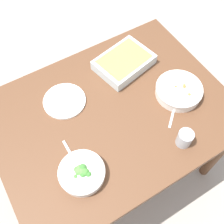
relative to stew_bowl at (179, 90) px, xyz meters
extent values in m
plane|color=#9E9389|center=(-0.35, 0.08, -0.77)|extent=(6.00, 6.00, 0.00)
cube|color=brown|center=(-0.35, 0.08, -0.05)|extent=(1.20, 0.90, 0.04)
cylinder|color=brown|center=(0.19, -0.31, -0.42)|extent=(0.06, 0.06, 0.70)
cylinder|color=brown|center=(-0.89, 0.47, -0.42)|extent=(0.06, 0.06, 0.70)
cylinder|color=brown|center=(0.19, 0.47, -0.42)|extent=(0.06, 0.06, 0.70)
cylinder|color=white|center=(0.00, 0.00, 0.00)|extent=(0.24, 0.24, 0.05)
torus|color=white|center=(0.00, 0.00, 0.02)|extent=(0.24, 0.24, 0.01)
cylinder|color=olive|center=(0.00, 0.00, 0.00)|extent=(0.19, 0.19, 0.03)
sphere|color=olive|center=(0.02, -0.06, 0.02)|extent=(0.02, 0.02, 0.02)
sphere|color=#C66633|center=(0.02, -0.01, 0.02)|extent=(0.02, 0.02, 0.02)
sphere|color=olive|center=(0.03, 0.00, 0.02)|extent=(0.02, 0.02, 0.02)
sphere|color=#C66633|center=(-0.02, 0.02, 0.02)|extent=(0.01, 0.01, 0.01)
sphere|color=silver|center=(0.01, 0.01, 0.02)|extent=(0.02, 0.02, 0.02)
sphere|color=olive|center=(-0.01, 0.02, 0.02)|extent=(0.02, 0.02, 0.02)
cylinder|color=white|center=(-0.64, -0.13, -0.01)|extent=(0.20, 0.20, 0.05)
torus|color=white|center=(-0.64, -0.13, 0.01)|extent=(0.21, 0.21, 0.01)
cylinder|color=#8CB272|center=(-0.64, -0.13, 0.00)|extent=(0.16, 0.16, 0.02)
sphere|color=#3D7A33|center=(-0.64, -0.14, 0.01)|extent=(0.03, 0.03, 0.03)
sphere|color=#3D7A33|center=(-0.62, -0.16, 0.01)|extent=(0.03, 0.03, 0.03)
sphere|color=#569E42|center=(-0.64, -0.13, 0.02)|extent=(0.04, 0.04, 0.04)
sphere|color=#569E42|center=(-0.64, -0.14, 0.01)|extent=(0.03, 0.03, 0.03)
sphere|color=#569E42|center=(-0.64, -0.11, 0.01)|extent=(0.03, 0.03, 0.03)
sphere|color=#478C38|center=(-0.63, -0.13, 0.02)|extent=(0.04, 0.04, 0.04)
sphere|color=#478C38|center=(-0.67, -0.14, 0.01)|extent=(0.02, 0.02, 0.02)
sphere|color=#3D7A33|center=(-0.63, -0.12, 0.02)|extent=(0.04, 0.04, 0.04)
sphere|color=#478C38|center=(-0.63, -0.14, 0.02)|extent=(0.04, 0.04, 0.04)
sphere|color=#569E42|center=(-0.65, -0.12, 0.02)|extent=(0.04, 0.04, 0.04)
sphere|color=#478C38|center=(-0.65, -0.11, 0.01)|extent=(0.03, 0.03, 0.03)
sphere|color=#569E42|center=(-0.63, -0.14, 0.01)|extent=(0.02, 0.02, 0.02)
cube|color=silver|center=(-0.14, 0.31, 0.00)|extent=(0.34, 0.28, 0.06)
cube|color=#DBAD56|center=(-0.14, 0.31, 0.01)|extent=(0.30, 0.24, 0.04)
cylinder|color=#B2BCC6|center=(-0.15, -0.23, 0.01)|extent=(0.07, 0.07, 0.08)
cylinder|color=black|center=(-0.15, -0.23, 0.00)|extent=(0.06, 0.06, 0.05)
cylinder|color=white|center=(-0.53, 0.27, -0.03)|extent=(0.22, 0.22, 0.01)
cube|color=silver|center=(-0.11, -0.09, -0.03)|extent=(0.11, 0.10, 0.01)
ellipsoid|color=silver|center=(-0.04, -0.04, -0.03)|extent=(0.05, 0.05, 0.01)
cube|color=silver|center=(-0.64, -0.01, -0.03)|extent=(0.01, 0.14, 0.01)
ellipsoid|color=silver|center=(-0.64, -0.09, -0.03)|extent=(0.03, 0.04, 0.01)
camera|label=1|loc=(-0.73, -0.53, 1.16)|focal=44.16mm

